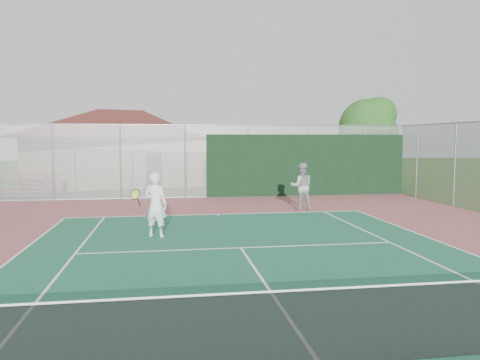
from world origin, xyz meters
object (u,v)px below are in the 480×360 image
clubhouse (124,140)px  player_white_front (155,205)px  bleachers (22,185)px  player_grey_back (301,187)px  tree (369,129)px

clubhouse → player_white_front: size_ratio=7.44×
bleachers → player_white_front: (6.68, -10.62, 0.36)m
bleachers → player_grey_back: bearing=-16.1°
clubhouse → tree: bearing=-31.9°
bleachers → player_grey_back: player_grey_back is taller
player_white_front → bleachers: bearing=-34.8°
tree → player_white_front: 16.47m
player_white_front → player_grey_back: (5.62, 4.40, -0.00)m
player_white_front → player_grey_back: player_grey_back is taller
bleachers → player_grey_back: size_ratio=1.71×
bleachers → player_white_front: bearing=-47.1°
tree → player_grey_back: (-5.94, -7.07, -2.47)m
clubhouse → player_grey_back: 15.18m
clubhouse → tree: size_ratio=2.68×
clubhouse → player_grey_back: bearing=-67.7°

